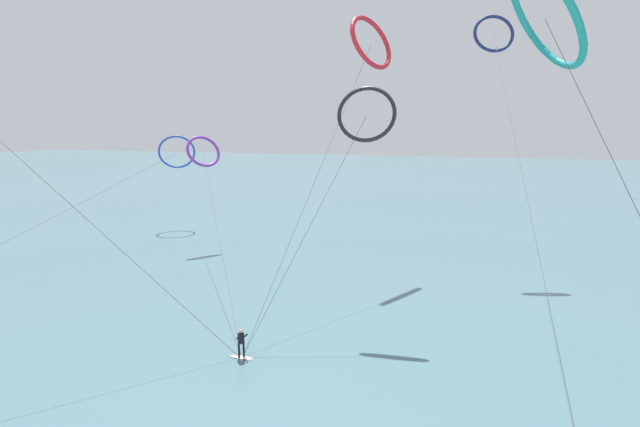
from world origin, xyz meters
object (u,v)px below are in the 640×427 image
object	(u,v)px
kite_violet	(203,152)
kite_cobalt	(176,152)
kite_crimson	(371,43)
surfer_ivory	(241,345)
kite_teal	(546,16)
kite_navy	(494,34)
kite_charcoal	(366,114)

from	to	relation	value
kite_violet	kite_cobalt	distance (m)	11.55
kite_crimson	kite_cobalt	xyz separation A→B (m)	(-26.31, 8.94, -10.62)
surfer_ivory	kite_teal	xyz separation A→B (m)	(14.40, -0.60, 16.55)
kite_teal	kite_navy	distance (m)	26.92
surfer_ivory	kite_navy	distance (m)	35.41
kite_charcoal	kite_cobalt	xyz separation A→B (m)	(-28.80, 22.21, -4.11)
kite_navy	kite_cobalt	world-z (taller)	kite_navy
kite_teal	kite_cobalt	xyz separation A→B (m)	(-38.13, 31.55, -7.83)
surfer_ivory	kite_crimson	distance (m)	29.41
kite_charcoal	kite_navy	size ratio (longest dim) A/B	0.35
kite_navy	kite_cobalt	xyz separation A→B (m)	(-36.72, 4.92, -11.47)
kite_violet	kite_cobalt	xyz separation A→B (m)	(-8.40, 7.90, -0.64)
kite_navy	kite_crimson	world-z (taller)	kite_navy
kite_navy	kite_crimson	xyz separation A→B (m)	(-10.41, -4.03, -0.85)
kite_navy	kite_violet	bearing A→B (deg)	170.46
kite_cobalt	surfer_ivory	bearing A→B (deg)	96.22
kite_teal	kite_cobalt	world-z (taller)	kite_teal
kite_cobalt	kite_charcoal	bearing A→B (deg)	111.11
kite_violet	kite_crimson	world-z (taller)	kite_crimson
kite_charcoal	kite_crimson	xyz separation A→B (m)	(-2.49, 13.27, 6.51)
kite_violet	kite_cobalt	size ratio (longest dim) A/B	0.54
kite_charcoal	kite_navy	distance (m)	20.40
kite_violet	kite_crimson	size ratio (longest dim) A/B	1.01
kite_teal	kite_cobalt	size ratio (longest dim) A/B	0.42
kite_navy	kite_cobalt	bearing A→B (deg)	156.82
surfer_ivory	kite_cobalt	xyz separation A→B (m)	(-23.73, 30.96, 8.71)
kite_violet	kite_charcoal	distance (m)	25.15
kite_violet	kite_crimson	xyz separation A→B (m)	(17.90, -1.04, 9.98)
surfer_ivory	kite_violet	xyz separation A→B (m)	(-15.33, 23.06, 9.35)
kite_teal	kite_crimson	size ratio (longest dim) A/B	0.79
surfer_ivory	kite_navy	bearing A→B (deg)	14.43
kite_crimson	kite_cobalt	world-z (taller)	kite_crimson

